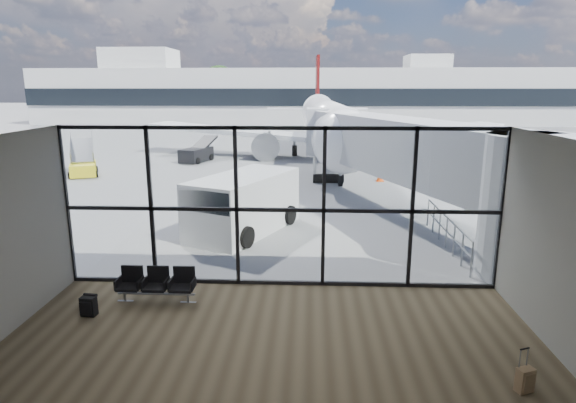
# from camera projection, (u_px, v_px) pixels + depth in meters

# --- Properties ---
(ground) EXTENTS (220.00, 220.00, 0.00)m
(ground) POSITION_uv_depth(u_px,v_px,m) (303.00, 138.00, 52.60)
(ground) COLOR slate
(ground) RESTS_ON ground
(lounge_shell) EXTENTS (12.02, 8.01, 4.51)m
(lounge_shell) POSITION_uv_depth(u_px,v_px,m) (263.00, 253.00, 8.47)
(lounge_shell) COLOR brown
(lounge_shell) RESTS_ON ground
(glass_curtain_wall) EXTENTS (12.10, 0.12, 4.50)m
(glass_curtain_wall) POSITION_uv_depth(u_px,v_px,m) (280.00, 208.00, 13.22)
(glass_curtain_wall) COLOR white
(glass_curtain_wall) RESTS_ON ground
(jet_bridge) EXTENTS (8.00, 16.50, 4.33)m
(jet_bridge) POSITION_uv_depth(u_px,v_px,m) (409.00, 155.00, 19.76)
(jet_bridge) COLOR #AEB0B4
(jet_bridge) RESTS_ON ground
(apron_railing) EXTENTS (0.06, 5.46, 1.11)m
(apron_railing) POSITION_uv_depth(u_px,v_px,m) (447.00, 228.00, 16.73)
(apron_railing) COLOR gray
(apron_railing) RESTS_ON ground
(far_terminal) EXTENTS (80.00, 12.20, 11.00)m
(far_terminal) POSITION_uv_depth(u_px,v_px,m) (301.00, 95.00, 72.98)
(far_terminal) COLOR silver
(far_terminal) RESTS_ON ground
(tree_0) EXTENTS (4.95, 4.95, 7.12)m
(tree_0) POSITION_uv_depth(u_px,v_px,m) (50.00, 91.00, 84.60)
(tree_0) COLOR #382619
(tree_0) RESTS_ON ground
(tree_1) EXTENTS (5.61, 5.61, 8.07)m
(tree_1) POSITION_uv_depth(u_px,v_px,m) (83.00, 88.00, 84.19)
(tree_1) COLOR #382619
(tree_1) RESTS_ON ground
(tree_2) EXTENTS (6.27, 6.27, 9.03)m
(tree_2) POSITION_uv_depth(u_px,v_px,m) (117.00, 84.00, 83.78)
(tree_2) COLOR #382619
(tree_2) RESTS_ON ground
(tree_3) EXTENTS (4.95, 4.95, 7.12)m
(tree_3) POSITION_uv_depth(u_px,v_px,m) (151.00, 91.00, 83.80)
(tree_3) COLOR #382619
(tree_3) RESTS_ON ground
(tree_4) EXTENTS (5.61, 5.61, 8.07)m
(tree_4) POSITION_uv_depth(u_px,v_px,m) (185.00, 88.00, 83.39)
(tree_4) COLOR #382619
(tree_4) RESTS_ON ground
(tree_5) EXTENTS (6.27, 6.27, 9.03)m
(tree_5) POSITION_uv_depth(u_px,v_px,m) (219.00, 84.00, 82.98)
(tree_5) COLOR #382619
(tree_5) RESTS_ON ground
(seating_row) EXTENTS (2.04, 0.57, 0.91)m
(seating_row) POSITION_uv_depth(u_px,v_px,m) (157.00, 282.00, 12.62)
(seating_row) COLOR gray
(seating_row) RESTS_ON ground
(backpack) EXTENTS (0.38, 0.36, 0.54)m
(backpack) POSITION_uv_depth(u_px,v_px,m) (88.00, 306.00, 11.80)
(backpack) COLOR black
(backpack) RESTS_ON ground
(suitcase) EXTENTS (0.36, 0.31, 0.85)m
(suitcase) POSITION_uv_depth(u_px,v_px,m) (525.00, 380.00, 8.84)
(suitcase) COLOR #977854
(suitcase) RESTS_ON ground
(airliner) EXTENTS (29.50, 34.15, 8.80)m
(airliner) POSITION_uv_depth(u_px,v_px,m) (326.00, 122.00, 39.35)
(airliner) COLOR white
(airliner) RESTS_ON ground
(service_van) EXTENTS (4.14, 5.57, 2.22)m
(service_van) POSITION_uv_depth(u_px,v_px,m) (242.00, 203.00, 18.43)
(service_van) COLOR silver
(service_van) RESTS_ON ground
(belt_loader) EXTENTS (2.38, 4.04, 1.77)m
(belt_loader) POSITION_uv_depth(u_px,v_px,m) (197.00, 154.00, 36.02)
(belt_loader) COLOR black
(belt_loader) RESTS_ON ground
(mobile_stairs) EXTENTS (2.56, 3.43, 2.20)m
(mobile_stairs) POSITION_uv_depth(u_px,v_px,m) (83.00, 167.00, 30.50)
(mobile_stairs) COLOR gold
(mobile_stairs) RESTS_ON ground
(traffic_cone_b) EXTENTS (0.39, 0.39, 0.55)m
(traffic_cone_b) POSITION_uv_depth(u_px,v_px,m) (261.00, 185.00, 26.34)
(traffic_cone_b) COLOR orange
(traffic_cone_b) RESTS_ON ground
(traffic_cone_c) EXTENTS (0.45, 0.45, 0.64)m
(traffic_cone_c) POSITION_uv_depth(u_px,v_px,m) (380.00, 176.00, 28.60)
(traffic_cone_c) COLOR #FF500D
(traffic_cone_c) RESTS_ON ground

